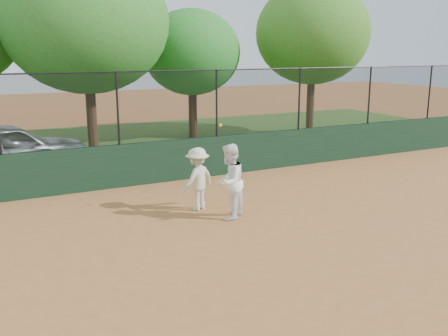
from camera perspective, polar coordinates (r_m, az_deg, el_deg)
name	(u,v)px	position (r m, az deg, el deg)	size (l,w,h in m)	color
ground	(240,262)	(9.23, 1.85, -10.64)	(80.00, 80.00, 0.00)	#AF6C38
back_wall	(138,164)	(14.33, -9.83, 0.45)	(26.00, 0.20, 1.20)	#16311D
grass_strip	(91,149)	(20.15, -14.92, 2.17)	(36.00, 12.00, 0.01)	#2C5019
parked_car	(6,149)	(16.45, -23.64, 1.99)	(1.96, 4.87, 1.66)	#A8AEB2
player_second	(229,182)	(11.22, 0.62, -1.58)	(0.84, 0.65, 1.72)	white
player_main	(197,179)	(11.89, -3.05, -1.25)	(1.12, 0.91, 2.11)	beige
fence_assembly	(134,106)	(14.06, -10.20, 6.95)	(26.00, 0.06, 2.00)	black
tree_2	(86,21)	(18.60, -15.51, 15.89)	(5.83, 5.30, 7.25)	#4B301A
tree_3	(192,53)	(21.44, -3.68, 13.03)	(4.13, 3.75, 5.44)	#392213
tree_4	(313,33)	(23.26, 10.15, 14.91)	(5.21, 4.74, 6.73)	#4B311B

